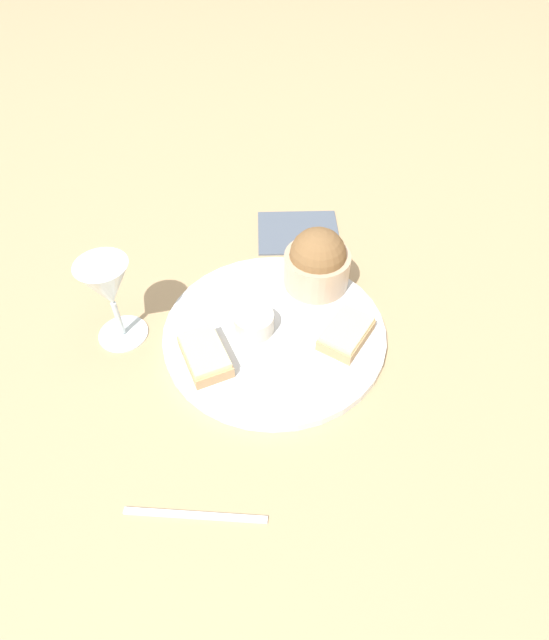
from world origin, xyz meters
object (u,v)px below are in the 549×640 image
Objects in this scene: napkin at (298,231)px; fork at (195,515)px; salad_bowl at (317,262)px; cheese_toast_near at (205,355)px; sauce_ramekin at (254,322)px; cheese_toast_far at (346,333)px; wine_glass at (108,290)px.

fork is (-0.51, 0.12, 0.00)m from napkin.
salad_bowl is at bearing -22.06° from fork.
cheese_toast_near is (-0.16, 0.16, -0.03)m from salad_bowl.
salad_bowl is at bearing -44.74° from cheese_toast_near.
sauce_ramekin is 0.60× the size of cheese_toast_far.
salad_bowl is 0.68× the size of napkin.
fork is at bearing -152.25° from wine_glass.
sauce_ramekin is 0.20m from wine_glass.
fork is (-0.25, 0.19, -0.02)m from cheese_toast_far.
napkin is at bearing 9.43° from salad_bowl.
wine_glass is 0.84× the size of fork.
wine_glass is 0.90× the size of napkin.
cheese_toast_far is (0.04, -0.20, 0.00)m from cheese_toast_near.
cheese_toast_far is 0.27m from napkin.
cheese_toast_near is 0.62× the size of fork.
salad_bowl reaches higher than cheese_toast_near.
sauce_ramekin is at bearing -47.85° from cheese_toast_near.
wine_glass is (0.06, 0.13, 0.07)m from cheese_toast_near.
wine_glass is at bearing 66.89° from cheese_toast_near.
cheese_toast_near is 1.03× the size of cheese_toast_far.
cheese_toast_near is 0.67× the size of napkin.
sauce_ramekin is at bearing 137.21° from salad_bowl.
sauce_ramekin is 0.27m from fork.
sauce_ramekin is at bearing 164.31° from napkin.
fork is at bearing 157.94° from salad_bowl.
sauce_ramekin reaches higher than cheese_toast_near.
sauce_ramekin reaches higher than fork.
salad_bowl is 1.02× the size of cheese_toast_near.
cheese_toast_near is at bearing -113.11° from wine_glass.
cheese_toast_near is at bearing 101.95° from cheese_toast_far.
salad_bowl reaches higher than sauce_ramekin.
salad_bowl is at bearing 17.64° from cheese_toast_far.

